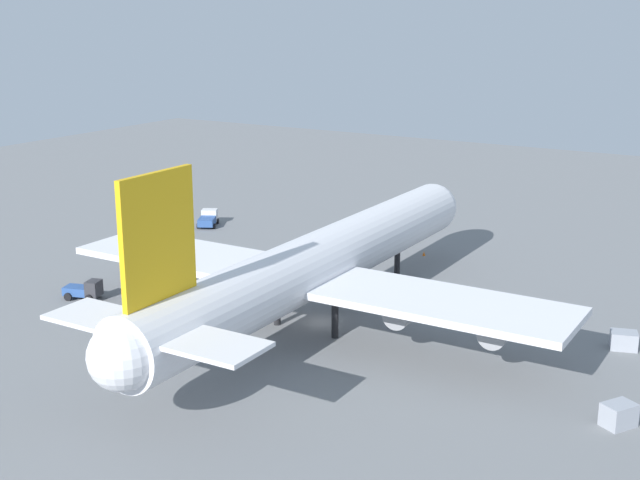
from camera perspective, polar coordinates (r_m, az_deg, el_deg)
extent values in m
plane|color=slate|center=(88.16, 0.00, -5.58)|extent=(250.91, 250.91, 0.00)
cylinder|color=silver|center=(86.03, 0.00, -1.46)|extent=(57.00, 6.26, 6.26)
sphere|color=silver|center=(110.63, 7.63, 2.20)|extent=(6.13, 6.13, 6.13)
sphere|color=silver|center=(64.71, -13.23, -7.67)|extent=(5.32, 5.32, 5.32)
cube|color=yellow|center=(65.24, -10.89, 0.21)|extent=(7.98, 0.50, 10.01)
cube|color=silver|center=(63.59, -7.86, -6.90)|extent=(5.13, 9.39, 0.36)
cube|color=silver|center=(69.93, -14.29, -5.16)|extent=(5.13, 9.39, 0.36)
cube|color=silver|center=(77.71, 8.08, -4.21)|extent=(9.69, 25.07, 0.70)
cube|color=silver|center=(92.11, -8.63, -1.11)|extent=(9.69, 25.07, 0.70)
cylinder|color=gray|center=(80.55, 5.85, -4.68)|extent=(5.01, 2.63, 2.63)
cylinder|color=gray|center=(77.37, 12.10, -5.81)|extent=(5.01, 2.63, 2.63)
cylinder|color=gray|center=(91.08, -6.36, -2.32)|extent=(5.01, 2.63, 2.63)
cylinder|color=gray|center=(96.78, -10.75, -1.43)|extent=(5.01, 2.63, 2.63)
cylinder|color=black|center=(102.84, 5.24, -1.54)|extent=(0.70, 0.70, 3.48)
cylinder|color=black|center=(83.62, 1.02, -5.49)|extent=(0.70, 0.70, 3.48)
cylinder|color=black|center=(87.04, -2.92, -4.66)|extent=(0.70, 0.70, 3.48)
cube|color=silver|center=(129.21, -7.47, 1.68)|extent=(2.56, 2.80, 1.81)
cube|color=#2D5193|center=(126.94, -7.67, 1.25)|extent=(3.96, 3.55, 1.06)
cylinder|color=black|center=(129.12, -6.93, 1.28)|extent=(0.82, 0.61, 0.78)
cylinder|color=black|center=(129.56, -8.00, 1.29)|extent=(0.82, 0.61, 0.78)
cylinder|color=black|center=(126.18, -7.17, 0.94)|extent=(0.82, 0.61, 0.78)
cylinder|color=black|center=(126.63, -8.26, 0.95)|extent=(0.82, 0.61, 0.78)
cube|color=#333338|center=(97.70, -15.06, -3.18)|extent=(2.17, 1.85, 1.77)
cube|color=#2D5193|center=(98.84, -16.10, -3.30)|extent=(2.59, 3.23, 0.94)
cylinder|color=black|center=(97.20, -15.37, -3.85)|extent=(0.53, 0.96, 0.91)
cylinder|color=black|center=(98.87, -14.80, -3.48)|extent=(0.53, 0.96, 0.91)
cylinder|color=black|center=(98.46, -16.68, -3.70)|extent=(0.53, 0.96, 0.91)
cylinder|color=black|center=(100.11, -16.10, -3.34)|extent=(0.53, 0.96, 0.91)
cube|color=#999EA8|center=(70.94, 19.56, -11.09)|extent=(3.08, 2.86, 1.90)
cube|color=#999EA8|center=(86.31, 19.86, -6.40)|extent=(2.59, 2.94, 1.71)
cone|color=orange|center=(112.31, 7.05, -0.92)|extent=(0.40, 0.40, 0.56)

